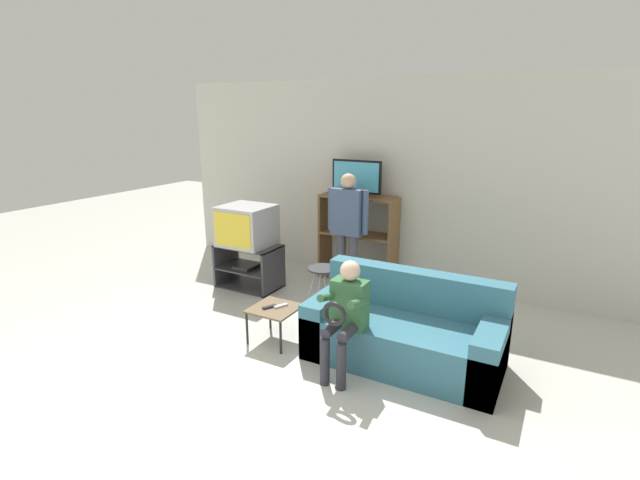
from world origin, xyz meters
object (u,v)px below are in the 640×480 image
media_shelf (358,237)px  folding_stool (323,277)px  television_main (247,225)px  person_standing_adult (348,222)px  couch (405,333)px  tv_stand (249,266)px  remote_control_white (281,306)px  remote_control_black (269,307)px  snack_table (275,311)px  television_flat (356,179)px  person_seated_child (346,311)px

media_shelf → folding_stool: media_shelf is taller
television_main → person_standing_adult: 1.27m
couch → person_standing_adult: size_ratio=1.14×
tv_stand → television_main: 0.53m
couch → tv_stand: bearing=161.1°
folding_stool → remote_control_white: folding_stool is taller
media_shelf → remote_control_black: 2.02m
snack_table → remote_control_black: size_ratio=3.04×
couch → remote_control_white: bearing=-170.3°
remote_control_black → couch: 1.31m
television_flat → snack_table: size_ratio=1.53×
tv_stand → remote_control_black: tv_stand is taller
television_flat → person_seated_child: television_flat is taller
television_flat → remote_control_black: television_flat is taller
remote_control_black → folding_stool: bearing=102.8°
media_shelf → snack_table: size_ratio=2.61×
tv_stand → person_standing_adult: bearing=21.4°
media_shelf → remote_control_black: (-0.03, -2.01, -0.22)m
television_main → remote_control_white: bearing=-41.0°
tv_stand → television_main: (-0.02, 0.02, 0.53)m
folding_stool → person_standing_adult: (-0.09, 0.80, 0.43)m
television_flat → remote_control_white: size_ratio=4.65×
couch → person_seated_child: (-0.37, -0.46, 0.31)m
couch → snack_table: bearing=-168.6°
snack_table → television_flat: bearing=91.2°
folding_stool → person_seated_child: 1.19m
tv_stand → person_standing_adult: person_standing_adult is taller
couch → person_standing_adult: bearing=133.2°
media_shelf → person_seated_child: (0.88, -2.19, 0.01)m
tv_stand → television_main: television_main is taller
remote_control_white → couch: bearing=34.0°
television_main → snack_table: size_ratio=1.42×
television_main → remote_control_white: television_main is taller
folding_stool → remote_control_white: size_ratio=3.97×
couch → folding_stool: bearing=156.8°
tv_stand → snack_table: 1.54m
media_shelf → remote_control_white: (0.06, -1.94, -0.22)m
television_flat → remote_control_white: 2.16m
remote_control_white → person_seated_child: size_ratio=0.14×
television_main → remote_control_black: (1.10, -1.10, -0.45)m
snack_table → television_main: bearing=136.7°
tv_stand → folding_stool: bearing=-14.9°
media_shelf → snack_table: bearing=-89.6°
person_standing_adult → couch: bearing=-46.8°
television_flat → couch: (1.28, -1.70, -1.08)m
tv_stand → remote_control_black: bearing=-45.2°
remote_control_white → remote_control_black: bearing=-114.3°
remote_control_black → couch: bearing=38.9°
person_seated_child → remote_control_black: bearing=168.5°
tv_stand → television_main: bearing=142.0°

